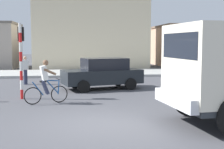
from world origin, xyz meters
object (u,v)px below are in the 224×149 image
at_px(cyclist, 46,82).
at_px(car_red_near, 103,73).
at_px(pedestrian_near_kerb, 25,70).
at_px(traffic_light_pole, 21,50).

bearing_deg(cyclist, car_red_near, 55.39).
height_order(cyclist, pedestrian_near_kerb, cyclist).
bearing_deg(pedestrian_near_kerb, car_red_near, -28.54).
bearing_deg(car_red_near, cyclist, -124.61).
xyz_separation_m(cyclist, traffic_light_pole, (-1.12, 1.26, 1.20)).
height_order(traffic_light_pole, car_red_near, traffic_light_pole).
height_order(cyclist, traffic_light_pole, traffic_light_pole).
xyz_separation_m(traffic_light_pole, car_red_near, (3.67, 2.44, -1.25)).
xyz_separation_m(cyclist, car_red_near, (2.55, 3.70, -0.05)).
bearing_deg(pedestrian_near_kerb, traffic_light_pole, -82.97).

